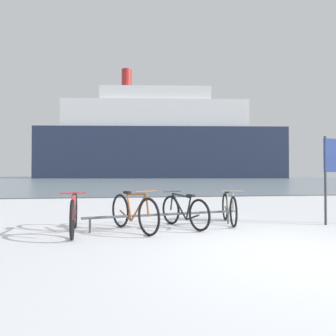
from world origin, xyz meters
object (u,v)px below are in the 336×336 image
bicycle_2 (184,211)px  bicycle_3 (229,208)px  bicycle_0 (74,214)px  bicycle_1 (133,212)px  ferry_ship (160,142)px  info_sign (333,165)px

bicycle_2 → bicycle_3: size_ratio=0.91×
bicycle_0 → bicycle_1: bearing=4.3°
ferry_ship → bicycle_2: bearing=-95.4°
bicycle_0 → info_sign: bearing=3.1°
bicycle_2 → info_sign: bearing=-0.8°
info_sign → ferry_ship: ferry_ship is taller
bicycle_2 → ferry_ship: size_ratio=0.03×
info_sign → ferry_ship: size_ratio=0.04×
bicycle_1 → bicycle_2: bearing=14.2°
bicycle_0 → bicycle_3: (3.29, 0.70, -0.02)m
bicycle_1 → info_sign: 4.57m
bicycle_3 → bicycle_2: bearing=-162.5°
bicycle_1 → ferry_ship: size_ratio=0.03×
bicycle_2 → ferry_ship: 58.49m
bicycle_1 → bicycle_2: bicycle_1 is taller
bicycle_0 → bicycle_3: size_ratio=1.10×
bicycle_0 → ferry_ship: (7.67, 58.09, 7.57)m
bicycle_2 → ferry_ship: ferry_ship is taller
bicycle_1 → ferry_ship: bearing=83.6°
bicycle_3 → ferry_ship: 58.05m
bicycle_0 → bicycle_1: size_ratio=1.12×
bicycle_3 → bicycle_0: bearing=-168.0°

